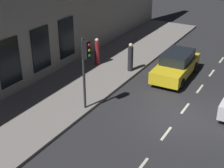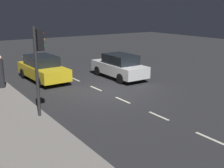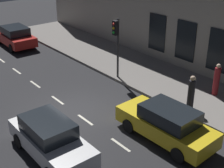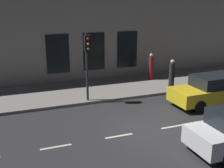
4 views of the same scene
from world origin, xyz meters
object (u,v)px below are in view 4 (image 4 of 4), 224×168
object	(u,v)px
parked_car_2	(212,90)
pedestrian_0	(172,75)
traffic_light	(87,54)
pedestrian_1	(151,67)

from	to	relation	value
parked_car_2	pedestrian_0	distance (m)	2.85
traffic_light	pedestrian_1	size ratio (longest dim) A/B	2.03
traffic_light	pedestrian_0	bearing A→B (deg)	-86.52
pedestrian_0	pedestrian_1	distance (m)	2.37
pedestrian_0	pedestrian_1	xyz separation A→B (m)	(2.36, 0.15, -0.01)
traffic_light	pedestrian_1	bearing A→B (deg)	-62.63
parked_car_2	pedestrian_0	world-z (taller)	pedestrian_0
pedestrian_1	traffic_light	bearing A→B (deg)	-167.82
parked_car_2	pedestrian_1	distance (m)	5.17
pedestrian_0	pedestrian_1	bearing A→B (deg)	165.60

